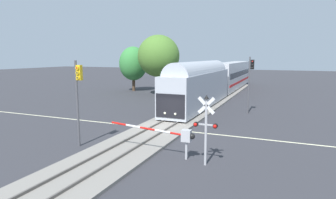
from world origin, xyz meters
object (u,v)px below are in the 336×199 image
at_px(traffic_signal_far_side, 250,76).
at_px(traffic_signal_median, 78,90).
at_px(commuter_train, 219,78).
at_px(oak_behind_train, 159,56).
at_px(crossing_gate_near, 177,135).
at_px(crossing_signal_mast, 206,123).
at_px(pine_left_background, 133,64).

bearing_deg(traffic_signal_far_side, traffic_signal_median, -119.74).
xyz_separation_m(commuter_train, traffic_signal_far_side, (5.87, -11.77, 1.22)).
bearing_deg(oak_behind_train, crossing_gate_near, -63.31).
distance_m(crossing_signal_mast, traffic_signal_median, 8.86).
height_order(commuter_train, crossing_signal_mast, commuter_train).
relative_size(traffic_signal_far_side, oak_behind_train, 0.65).
distance_m(crossing_gate_near, oak_behind_train, 28.48).
bearing_deg(traffic_signal_far_side, pine_left_background, 148.77).
bearing_deg(traffic_signal_far_side, commuter_train, 116.52).
xyz_separation_m(traffic_signal_median, oak_behind_train, (-5.79, 25.53, 2.15)).
relative_size(crossing_signal_mast, oak_behind_train, 0.43).
relative_size(commuter_train, traffic_signal_far_side, 7.06).
height_order(crossing_gate_near, pine_left_background, pine_left_background).
distance_m(oak_behind_train, pine_left_background, 7.30).
distance_m(crossing_gate_near, traffic_signal_far_side, 15.95).
distance_m(commuter_train, crossing_gate_near, 27.61).
bearing_deg(traffic_signal_median, crossing_signal_mast, -0.43).
height_order(traffic_signal_median, pine_left_background, pine_left_background).
relative_size(commuter_train, oak_behind_train, 4.57).
height_order(commuter_train, traffic_signal_far_side, traffic_signal_far_side).
height_order(crossing_signal_mast, traffic_signal_median, traffic_signal_median).
relative_size(crossing_signal_mast, pine_left_background, 0.52).
height_order(oak_behind_train, pine_left_background, oak_behind_train).
bearing_deg(commuter_train, crossing_gate_near, -82.54).
bearing_deg(traffic_signal_median, traffic_signal_far_side, 60.26).
relative_size(commuter_train, pine_left_background, 5.52).
distance_m(crossing_signal_mast, pine_left_background, 35.76).
bearing_deg(crossing_signal_mast, commuter_train, 101.15).
bearing_deg(traffic_signal_far_side, crossing_gate_near, -98.37).
bearing_deg(crossing_gate_near, pine_left_background, 123.69).
bearing_deg(crossing_gate_near, traffic_signal_median, -176.55).
xyz_separation_m(commuter_train, crossing_gate_near, (3.58, -27.34, -1.36)).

